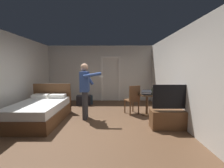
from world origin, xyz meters
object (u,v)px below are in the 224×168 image
laptop (146,93)px  suitcase_small (84,100)px  tv_flatscreen (173,116)px  side_table (147,101)px  bottle_on_table (152,92)px  person_blue_shirt (85,87)px  bed (41,111)px  wooden_chair (133,98)px  suitcase_dark (85,100)px

laptop → suitcase_small: bearing=148.8°
tv_flatscreen → side_table: tv_flatscreen is taller
bottle_on_table → person_blue_shirt: bearing=-172.6°
tv_flatscreen → suitcase_small: tv_flatscreen is taller
bed → side_table: size_ratio=2.88×
wooden_chair → suitcase_dark: wooden_chair is taller
wooden_chair → person_blue_shirt: 1.66m
tv_flatscreen → suitcase_dark: tv_flatscreen is taller
tv_flatscreen → suitcase_small: size_ratio=1.95×
bed → person_blue_shirt: 1.49m
bottle_on_table → suitcase_small: size_ratio=0.40×
person_blue_shirt → side_table: bearing=10.2°
tv_flatscreen → wooden_chair: bearing=126.0°
bed → bottle_on_table: 3.51m
bottle_on_table → person_blue_shirt: (-2.13, -0.28, 0.19)m
laptop → suitcase_dark: 2.83m
side_table → laptop: laptop is taller
bed → tv_flatscreen: bearing=-8.6°
bottle_on_table → person_blue_shirt: person_blue_shirt is taller
tv_flatscreen → side_table: size_ratio=1.65×
suitcase_dark → suitcase_small: bearing=-123.9°
tv_flatscreen → suitcase_dark: bearing=136.6°
person_blue_shirt → suitcase_small: person_blue_shirt is taller
tv_flatscreen → laptop: size_ratio=3.16×
bed → bottle_on_table: bearing=7.7°
bottle_on_table → wooden_chair: bearing=163.9°
side_table → suitcase_dark: side_table is taller
side_table → wooden_chair: wooden_chair is taller
person_blue_shirt → tv_flatscreen: bearing=-17.4°
bed → tv_flatscreen: 3.76m
bed → wooden_chair: 2.93m
suitcase_dark → tv_flatscreen: bearing=-55.0°
bed → bottle_on_table: bed is taller
suitcase_dark → wooden_chair: bearing=-48.3°
side_table → bottle_on_table: bottle_on_table is taller
bed → laptop: (3.26, 0.51, 0.45)m
suitcase_dark → bed: bearing=-126.6°
bed → wooden_chair: bed is taller
suitcase_small → wooden_chair: bearing=-39.1°
tv_flatscreen → person_blue_shirt: (-2.40, 0.75, 0.66)m
person_blue_shirt → suitcase_small: size_ratio=2.90×
tv_flatscreen → suitcase_small: bearing=138.4°
wooden_chair → suitcase_small: size_ratio=1.68×
laptop → suitcase_dark: (-2.31, 1.54, -0.57)m
side_table → wooden_chair: (-0.46, 0.09, 0.08)m
bed → tv_flatscreen: tv_flatscreen is taller
person_blue_shirt → suitcase_small: bearing=103.1°
side_table → bottle_on_table: (0.14, -0.08, 0.33)m
side_table → laptop: bearing=-129.6°
laptop → suitcase_dark: bearing=146.3°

